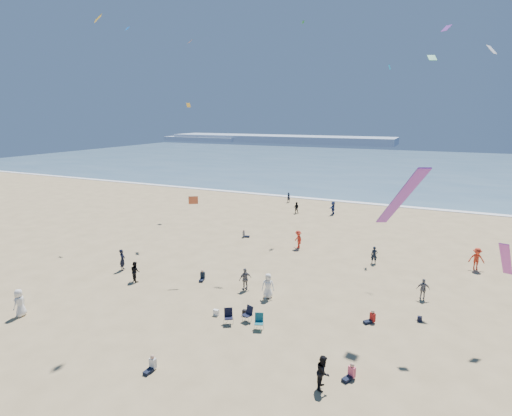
% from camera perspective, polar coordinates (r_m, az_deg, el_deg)
% --- Properties ---
extents(ground, '(220.00, 220.00, 0.00)m').
position_cam_1_polar(ground, '(22.97, -13.93, -21.25)').
color(ground, tan).
rests_on(ground, ground).
extents(ocean, '(220.00, 100.00, 0.06)m').
position_cam_1_polar(ocean, '(110.96, 18.19, 5.83)').
color(ocean, '#476B84').
rests_on(ocean, ground).
extents(surf_line, '(220.00, 1.20, 0.08)m').
position_cam_1_polar(surf_line, '(62.12, 12.65, 0.91)').
color(surf_line, white).
rests_on(surf_line, ground).
extents(headland_far, '(110.00, 20.00, 3.20)m').
position_cam_1_polar(headland_far, '(198.52, 3.28, 9.84)').
color(headland_far, '#7A8EA8').
rests_on(headland_far, ground).
extents(headland_near, '(40.00, 14.00, 2.00)m').
position_cam_1_polar(headland_near, '(212.11, -7.49, 9.79)').
color(headland_near, '#7A8EA8').
rests_on(headland_near, ground).
extents(standing_flyers, '(32.53, 41.21, 1.92)m').
position_cam_1_polar(standing_flyers, '(34.28, 9.95, -7.50)').
color(standing_flyers, black).
rests_on(standing_flyers, ground).
extents(seated_group, '(16.45, 23.37, 0.84)m').
position_cam_1_polar(seated_group, '(28.77, 0.52, -12.43)').
color(seated_group, silver).
rests_on(seated_group, ground).
extents(chair_cluster, '(2.80, 1.60, 1.00)m').
position_cam_1_polar(chair_cluster, '(25.82, -1.62, -15.40)').
color(chair_cluster, black).
rests_on(chair_cluster, ground).
extents(white_tote, '(0.35, 0.20, 0.40)m').
position_cam_1_polar(white_tote, '(27.18, -5.73, -14.63)').
color(white_tote, white).
rests_on(white_tote, ground).
extents(black_backpack, '(0.30, 0.22, 0.38)m').
position_cam_1_polar(black_backpack, '(27.07, -1.60, -14.72)').
color(black_backpack, black).
rests_on(black_backpack, ground).
extents(navy_bag, '(0.28, 0.18, 0.34)m').
position_cam_1_polar(navy_bag, '(28.36, 22.34, -14.44)').
color(navy_bag, black).
rests_on(navy_bag, ground).
extents(kites_aloft, '(38.77, 45.42, 26.51)m').
position_cam_1_polar(kites_aloft, '(26.20, 16.95, 15.52)').
color(kites_aloft, '#E15B2C').
rests_on(kites_aloft, ground).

